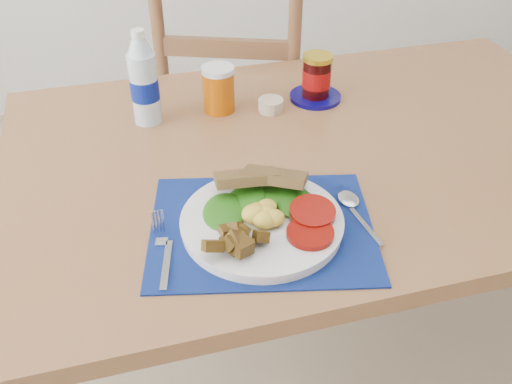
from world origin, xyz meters
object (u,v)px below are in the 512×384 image
breakfast_plate (259,220)px  jam_on_saucer (316,80)px  chair_far (233,80)px  water_bottle (144,83)px  juice_glass (219,90)px

breakfast_plate → jam_on_saucer: bearing=73.2°
breakfast_plate → chair_far: bearing=93.9°
water_bottle → juice_glass: 0.18m
juice_glass → breakfast_plate: bearing=-93.3°
breakfast_plate → water_bottle: (-0.15, 0.45, 0.07)m
juice_glass → jam_on_saucer: bearing=-1.7°
breakfast_plate → water_bottle: bearing=122.1°
chair_far → breakfast_plate: chair_far is taller
water_bottle → juice_glass: size_ratio=2.12×
water_bottle → jam_on_saucer: bearing=0.1°
chair_far → breakfast_plate: size_ratio=4.19×
chair_far → water_bottle: chair_far is taller
breakfast_plate → jam_on_saucer: jam_on_saucer is taller
juice_glass → jam_on_saucer: 0.25m
breakfast_plate → water_bottle: water_bottle is taller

